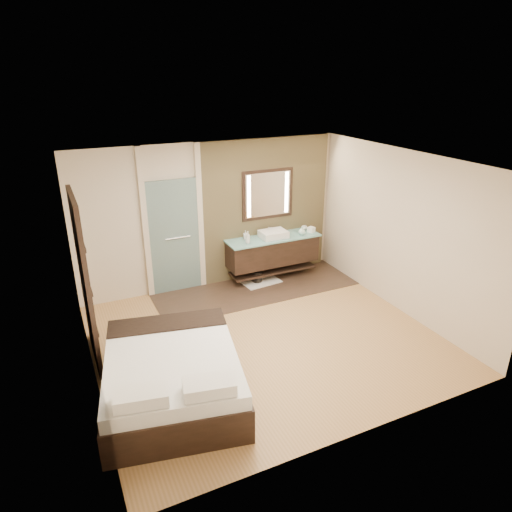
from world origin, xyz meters
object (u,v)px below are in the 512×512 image
mirror_unit (268,194)px  vanity (273,251)px  bed (173,376)px  waste_bin (257,277)px

mirror_unit → vanity: bearing=-90.0°
vanity → bed: vanity is taller
bed → mirror_unit: bearing=57.9°
waste_bin → vanity: bearing=10.5°
vanity → waste_bin: size_ratio=7.76×
mirror_unit → bed: size_ratio=0.46×
mirror_unit → waste_bin: mirror_unit is taller
vanity → bed: (-2.75, -2.65, -0.26)m
vanity → waste_bin: bearing=-169.5°
mirror_unit → bed: mirror_unit is taller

